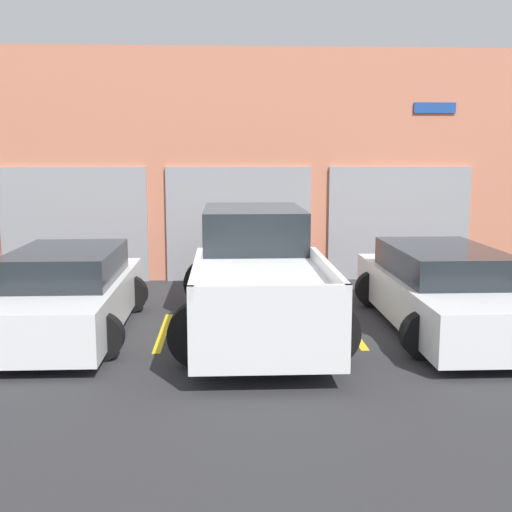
% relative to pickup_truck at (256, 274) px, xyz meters
% --- Properties ---
extents(ground_plane, '(28.00, 28.00, 0.00)m').
position_rel_pickup_truck_xyz_m(ground_plane, '(0.00, 0.79, -0.84)').
color(ground_plane, '#2D2D30').
extents(shophouse_building, '(14.51, 0.68, 4.94)m').
position_rel_pickup_truck_xyz_m(shophouse_building, '(-0.01, 4.07, 1.57)').
color(shophouse_building, '#D17A5B').
rests_on(shophouse_building, ground).
extents(pickup_truck, '(2.49, 5.42, 1.80)m').
position_rel_pickup_truck_xyz_m(pickup_truck, '(0.00, 0.00, 0.00)').
color(pickup_truck, white).
rests_on(pickup_truck, ground).
extents(sedan_white, '(2.14, 4.25, 1.29)m').
position_rel_pickup_truck_xyz_m(sedan_white, '(-2.92, -0.31, -0.23)').
color(sedan_white, white).
rests_on(sedan_white, ground).
extents(sedan_side, '(2.16, 4.78, 1.28)m').
position_rel_pickup_truck_xyz_m(sedan_side, '(2.92, -0.31, -0.23)').
color(sedan_side, white).
rests_on(sedan_side, ground).
extents(parking_stripe_left, '(0.12, 2.20, 0.01)m').
position_rel_pickup_truck_xyz_m(parking_stripe_left, '(-1.46, -0.34, -0.84)').
color(parking_stripe_left, gold).
rests_on(parking_stripe_left, ground).
extents(parking_stripe_centre, '(0.12, 2.20, 0.01)m').
position_rel_pickup_truck_xyz_m(parking_stripe_centre, '(1.46, -0.34, -0.84)').
color(parking_stripe_centre, gold).
rests_on(parking_stripe_centre, ground).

